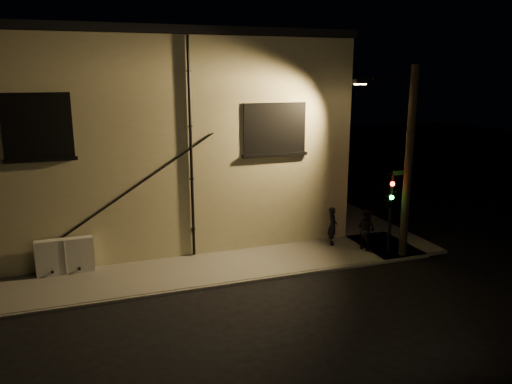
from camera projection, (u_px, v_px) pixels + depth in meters
name	position (u px, v px, depth m)	size (l,w,h in m)	color
ground	(263.00, 280.00, 17.62)	(90.00, 90.00, 0.00)	black
sidewalk	(254.00, 237.00, 22.02)	(21.00, 16.00, 0.12)	#626158
building	(139.00, 131.00, 23.85)	(16.20, 12.23, 8.80)	#C0B88A
utility_cabinet	(65.00, 256.00, 17.79)	(1.96, 0.33, 1.29)	beige
pedestrian_a	(332.00, 226.00, 20.77)	(0.58, 0.38, 1.60)	black
pedestrian_b	(366.00, 229.00, 20.22)	(0.81, 0.63, 1.66)	black
traffic_signal	(389.00, 200.00, 19.26)	(1.14, 1.93, 3.33)	black
streetlamp_pole	(406.00, 159.00, 18.91)	(2.03, 1.40, 7.44)	black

